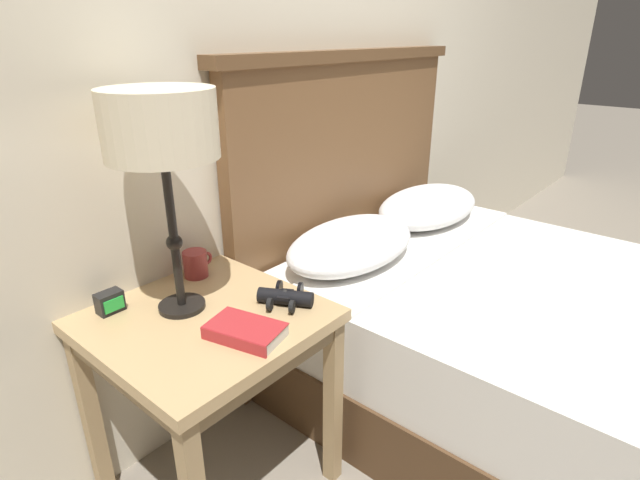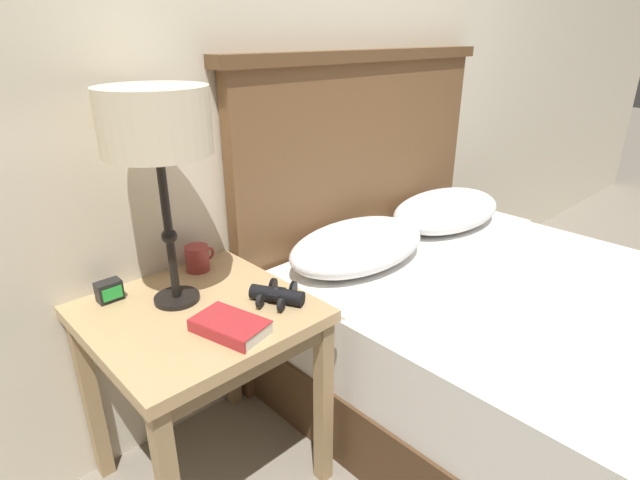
{
  "view_description": "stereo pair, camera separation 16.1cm",
  "coord_description": "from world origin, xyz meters",
  "px_view_note": "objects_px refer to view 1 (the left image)",
  "views": [
    {
      "loc": [
        -1.37,
        -0.33,
        1.35
      ],
      "look_at": [
        -0.24,
        0.64,
        0.73
      ],
      "focal_mm": 28.0,
      "sensor_mm": 36.0,
      "label": 1
    },
    {
      "loc": [
        -1.26,
        -0.44,
        1.35
      ],
      "look_at": [
        -0.24,
        0.64,
        0.73
      ],
      "focal_mm": 28.0,
      "sensor_mm": 36.0,
      "label": 2
    }
  ],
  "objects_px": {
    "coffee_mug": "(196,264)",
    "binoculars_pair": "(286,297)",
    "book_on_nightstand": "(245,331)",
    "nightstand": "(207,341)",
    "bed": "(537,343)",
    "table_lamp": "(161,130)",
    "alarm_clock": "(110,302)"
  },
  "relations": [
    {
      "from": "book_on_nightstand",
      "to": "binoculars_pair",
      "type": "bearing_deg",
      "value": 11.84
    },
    {
      "from": "book_on_nightstand",
      "to": "coffee_mug",
      "type": "bearing_deg",
      "value": 70.6
    },
    {
      "from": "bed",
      "to": "book_on_nightstand",
      "type": "bearing_deg",
      "value": 154.44
    },
    {
      "from": "nightstand",
      "to": "table_lamp",
      "type": "distance_m",
      "value": 0.59
    },
    {
      "from": "binoculars_pair",
      "to": "alarm_clock",
      "type": "height_order",
      "value": "alarm_clock"
    },
    {
      "from": "nightstand",
      "to": "table_lamp",
      "type": "bearing_deg",
      "value": 101.41
    },
    {
      "from": "nightstand",
      "to": "alarm_clock",
      "type": "xyz_separation_m",
      "value": [
        -0.16,
        0.21,
        0.11
      ]
    },
    {
      "from": "table_lamp",
      "to": "book_on_nightstand",
      "type": "height_order",
      "value": "table_lamp"
    },
    {
      "from": "binoculars_pair",
      "to": "coffee_mug",
      "type": "relative_size",
      "value": 1.56
    },
    {
      "from": "nightstand",
      "to": "bed",
      "type": "distance_m",
      "value": 1.18
    },
    {
      "from": "nightstand",
      "to": "alarm_clock",
      "type": "bearing_deg",
      "value": 126.27
    },
    {
      "from": "bed",
      "to": "nightstand",
      "type": "bearing_deg",
      "value": 146.93
    },
    {
      "from": "nightstand",
      "to": "bed",
      "type": "height_order",
      "value": "bed"
    },
    {
      "from": "bed",
      "to": "binoculars_pair",
      "type": "xyz_separation_m",
      "value": [
        -0.78,
        0.5,
        0.34
      ]
    },
    {
      "from": "coffee_mug",
      "to": "alarm_clock",
      "type": "distance_m",
      "value": 0.29
    },
    {
      "from": "nightstand",
      "to": "coffee_mug",
      "type": "relative_size",
      "value": 6.11
    },
    {
      "from": "book_on_nightstand",
      "to": "alarm_clock",
      "type": "bearing_deg",
      "value": 112.45
    },
    {
      "from": "book_on_nightstand",
      "to": "binoculars_pair",
      "type": "height_order",
      "value": "binoculars_pair"
    },
    {
      "from": "bed",
      "to": "coffee_mug",
      "type": "bearing_deg",
      "value": 134.64
    },
    {
      "from": "bed",
      "to": "coffee_mug",
      "type": "xyz_separation_m",
      "value": [
        -0.83,
        0.84,
        0.36
      ]
    },
    {
      "from": "book_on_nightstand",
      "to": "binoculars_pair",
      "type": "xyz_separation_m",
      "value": [
        0.19,
        0.04,
        0.01
      ]
    },
    {
      "from": "nightstand",
      "to": "table_lamp",
      "type": "relative_size",
      "value": 1.05
    },
    {
      "from": "coffee_mug",
      "to": "binoculars_pair",
      "type": "bearing_deg",
      "value": -80.68
    },
    {
      "from": "bed",
      "to": "binoculars_pair",
      "type": "height_order",
      "value": "bed"
    },
    {
      "from": "table_lamp",
      "to": "binoculars_pair",
      "type": "distance_m",
      "value": 0.56
    },
    {
      "from": "bed",
      "to": "book_on_nightstand",
      "type": "relative_size",
      "value": 9.17
    },
    {
      "from": "nightstand",
      "to": "alarm_clock",
      "type": "distance_m",
      "value": 0.29
    },
    {
      "from": "binoculars_pair",
      "to": "coffee_mug",
      "type": "xyz_separation_m",
      "value": [
        -0.06,
        0.34,
        0.02
      ]
    },
    {
      "from": "bed",
      "to": "alarm_clock",
      "type": "distance_m",
      "value": 1.45
    },
    {
      "from": "binoculars_pair",
      "to": "alarm_clock",
      "type": "xyz_separation_m",
      "value": [
        -0.35,
        0.34,
        0.01
      ]
    },
    {
      "from": "nightstand",
      "to": "coffee_mug",
      "type": "xyz_separation_m",
      "value": [
        0.13,
        0.21,
        0.13
      ]
    },
    {
      "from": "nightstand",
      "to": "table_lamp",
      "type": "height_order",
      "value": "table_lamp"
    }
  ]
}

